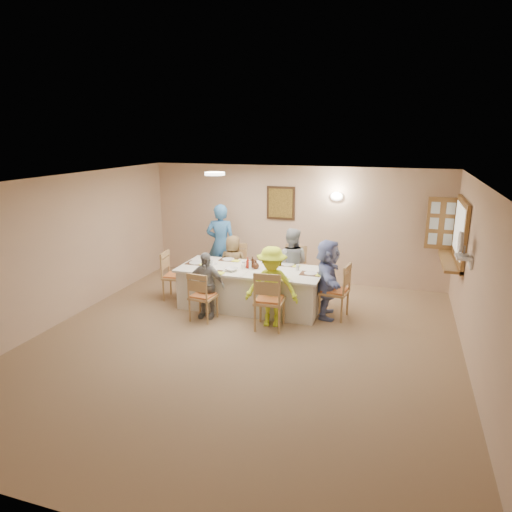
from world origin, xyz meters
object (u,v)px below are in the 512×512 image
(serving_hatch, at_px, (461,232))
(diner_back_left, at_px, (233,264))
(diner_back_right, at_px, (291,264))
(condiment_ketchup, at_px, (248,263))
(chair_back_left, at_px, (235,268))
(diner_front_left, at_px, (206,285))
(desk_fan, at_px, (463,247))
(chair_back_right, at_px, (292,272))
(chair_front_left, at_px, (203,295))
(chair_left_end, at_px, (175,275))
(dining_table, at_px, (251,288))
(chair_right_end, at_px, (334,290))
(caregiver, at_px, (221,244))
(diner_right_end, at_px, (327,279))
(chair_front_right, at_px, (270,299))
(diner_front_right, at_px, (272,287))

(serving_hatch, xyz_separation_m, diner_back_left, (-4.17, -0.16, -0.90))
(diner_back_right, xyz_separation_m, condiment_ketchup, (-0.65, -0.68, 0.15))
(chair_back_left, height_order, diner_front_left, diner_front_left)
(serving_hatch, distance_m, condiment_ketchup, 3.77)
(diner_back_left, relative_size, diner_back_right, 0.84)
(desk_fan, xyz_separation_m, diner_back_right, (-2.86, 1.19, -0.84))
(diner_back_right, bearing_deg, diner_front_left, 45.90)
(chair_back_right, height_order, chair_front_left, chair_back_right)
(serving_hatch, height_order, chair_left_end, serving_hatch)
(dining_table, xyz_separation_m, chair_right_end, (1.55, 0.00, 0.12))
(chair_left_end, bearing_deg, serving_hatch, -87.29)
(serving_hatch, xyz_separation_m, dining_table, (-3.57, -0.84, -1.12))
(chair_front_left, relative_size, caregiver, 0.51)
(chair_front_left, height_order, diner_right_end, diner_right_end)
(chair_left_end, bearing_deg, diner_back_left, -61.02)
(chair_left_end, bearing_deg, diner_front_left, -132.21)
(serving_hatch, bearing_deg, desk_fan, -94.66)
(diner_back_left, bearing_deg, dining_table, 126.47)
(dining_table, height_order, chair_back_left, chair_back_left)
(chair_right_end, distance_m, caregiver, 2.87)
(chair_back_left, height_order, chair_back_right, chair_back_right)
(diner_front_left, distance_m, condiment_ketchup, 0.91)
(chair_front_right, bearing_deg, desk_fan, -178.47)
(chair_front_right, height_order, diner_front_right, diner_front_right)
(chair_left_end, distance_m, diner_back_left, 1.17)
(chair_front_right, height_order, condiment_ketchup, chair_front_right)
(dining_table, distance_m, diner_front_left, 0.93)
(serving_hatch, bearing_deg, diner_back_right, -176.91)
(desk_fan, distance_m, diner_front_left, 4.17)
(serving_hatch, relative_size, dining_table, 0.57)
(chair_back_right, xyz_separation_m, diner_back_right, (0.00, -0.12, 0.20))
(chair_front_right, relative_size, chair_right_end, 1.02)
(serving_hatch, bearing_deg, diner_back_left, -177.80)
(chair_right_end, height_order, diner_back_right, diner_back_right)
(desk_fan, bearing_deg, diner_right_end, 165.95)
(chair_back_right, bearing_deg, condiment_ketchup, -124.02)
(diner_front_right, distance_m, condiment_ketchup, 0.96)
(chair_left_end, relative_size, diner_front_right, 0.69)
(diner_back_left, bearing_deg, chair_back_right, -179.24)
(dining_table, xyz_separation_m, diner_front_left, (-0.60, -0.68, 0.21))
(diner_right_end, height_order, condiment_ketchup, diner_right_end)
(chair_back_left, height_order, diner_front_right, diner_front_right)
(desk_fan, bearing_deg, chair_left_end, 174.19)
(chair_back_left, height_order, chair_front_right, chair_front_right)
(chair_front_left, distance_m, diner_front_left, 0.19)
(chair_right_end, xyz_separation_m, diner_front_right, (-0.95, -0.68, 0.19))
(serving_hatch, height_order, desk_fan, serving_hatch)
(chair_back_left, bearing_deg, caregiver, 133.52)
(chair_right_end, relative_size, caregiver, 0.57)
(chair_front_right, bearing_deg, diner_back_right, -94.27)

